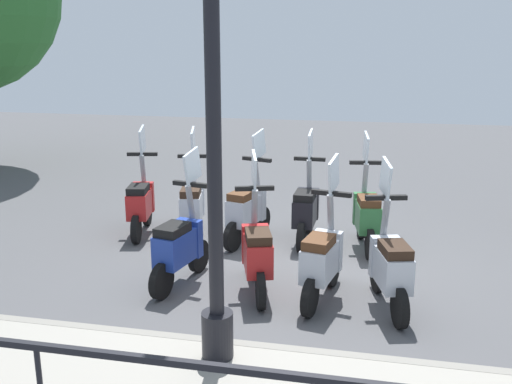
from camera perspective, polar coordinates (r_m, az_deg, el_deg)
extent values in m
plane|color=#4C4C4F|center=(7.12, 3.64, -7.64)|extent=(28.00, 28.00, 0.00)
cube|color=gray|center=(5.18, 0.09, -15.74)|extent=(0.10, 20.00, 0.15)
cube|color=black|center=(2.91, -8.49, -16.47)|extent=(0.04, 16.00, 0.04)
cylinder|color=black|center=(4.89, -3.87, -14.04)|extent=(0.26, 0.26, 0.40)
cylinder|color=black|center=(4.31, -4.34, 10.55)|extent=(0.12, 0.12, 4.48)
cylinder|color=black|center=(6.56, 12.07, -8.07)|extent=(0.41, 0.18, 0.40)
cylinder|color=black|center=(5.83, 14.18, -11.18)|extent=(0.41, 0.18, 0.40)
cube|color=#B7BCC6|center=(6.01, 13.43, -7.42)|extent=(0.65, 0.42, 0.36)
cube|color=#B7BCC6|center=(6.26, 12.71, -6.27)|extent=(0.19, 0.32, 0.44)
cube|color=black|center=(5.86, 13.76, -5.59)|extent=(0.45, 0.35, 0.10)
cylinder|color=gray|center=(6.20, 12.74, -3.01)|extent=(0.19, 0.11, 0.55)
cube|color=black|center=(6.12, 12.89, -0.55)|extent=(0.17, 0.44, 0.05)
cube|color=silver|center=(6.13, 12.84, 1.40)|extent=(0.38, 0.13, 0.42)
cylinder|color=black|center=(6.63, 7.65, -7.63)|extent=(0.41, 0.16, 0.40)
cylinder|color=black|center=(5.89, 5.41, -10.48)|extent=(0.41, 0.16, 0.40)
cube|color=#B7BCC6|center=(6.07, 6.45, -6.85)|extent=(0.64, 0.39, 0.36)
cube|color=#B7BCC6|center=(6.33, 7.22, -5.78)|extent=(0.18, 0.32, 0.44)
cube|color=#4C2D19|center=(5.93, 6.31, -5.01)|extent=(0.44, 0.33, 0.10)
cylinder|color=gray|center=(6.27, 7.48, -2.56)|extent=(0.19, 0.10, 0.55)
cube|color=black|center=(6.19, 7.56, -0.13)|extent=(0.15, 0.44, 0.05)
cube|color=silver|center=(6.20, 7.78, 1.78)|extent=(0.39, 0.11, 0.42)
cylinder|color=black|center=(6.78, -0.26, -6.95)|extent=(0.41, 0.19, 0.40)
cylinder|color=black|center=(6.02, 0.46, -9.84)|extent=(0.41, 0.19, 0.40)
cube|color=#B21E1E|center=(6.22, 0.16, -6.24)|extent=(0.66, 0.45, 0.36)
cube|color=#B21E1E|center=(6.48, -0.09, -5.16)|extent=(0.20, 0.32, 0.44)
cube|color=black|center=(6.07, 0.22, -4.44)|extent=(0.46, 0.37, 0.10)
cylinder|color=gray|center=(6.43, -0.14, -2.00)|extent=(0.20, 0.12, 0.55)
cube|color=black|center=(6.35, -0.15, 0.37)|extent=(0.19, 0.44, 0.05)
cube|color=silver|center=(6.36, -0.20, 2.25)|extent=(0.38, 0.14, 0.42)
cylinder|color=black|center=(6.99, -5.74, -6.36)|extent=(0.41, 0.16, 0.40)
cylinder|color=black|center=(6.33, -9.42, -8.79)|extent=(0.41, 0.16, 0.40)
cube|color=navy|center=(6.49, -7.95, -5.48)|extent=(0.64, 0.39, 0.36)
cube|color=navy|center=(6.71, -6.68, -4.55)|extent=(0.18, 0.32, 0.44)
cube|color=black|center=(6.35, -8.35, -3.73)|extent=(0.44, 0.33, 0.10)
cylinder|color=gray|center=(6.65, -6.51, -1.51)|extent=(0.19, 0.11, 0.55)
cube|color=black|center=(6.58, -6.58, 0.79)|extent=(0.15, 0.44, 0.05)
cube|color=silver|center=(6.59, -6.37, 2.59)|extent=(0.39, 0.11, 0.42)
cylinder|color=black|center=(8.25, 10.47, -3.22)|extent=(0.41, 0.14, 0.40)
cylinder|color=black|center=(7.47, 11.32, -5.16)|extent=(0.41, 0.14, 0.40)
cube|color=#2D6B38|center=(7.70, 11.06, -2.37)|extent=(0.64, 0.37, 0.36)
cube|color=#2D6B38|center=(7.96, 10.77, -1.62)|extent=(0.17, 0.32, 0.44)
cube|color=#4C2D19|center=(7.57, 11.23, -0.86)|extent=(0.44, 0.32, 0.10)
cylinder|color=gray|center=(7.93, 10.83, 0.96)|extent=(0.19, 0.10, 0.55)
cube|color=black|center=(7.87, 10.93, 2.90)|extent=(0.13, 0.44, 0.05)
cube|color=silver|center=(7.89, 10.94, 4.41)|extent=(0.39, 0.09, 0.42)
cylinder|color=black|center=(8.38, 5.37, -2.74)|extent=(0.40, 0.09, 0.40)
cylinder|color=black|center=(7.60, 4.54, -4.57)|extent=(0.40, 0.09, 0.40)
cube|color=black|center=(7.83, 4.93, -1.85)|extent=(0.60, 0.29, 0.36)
cube|color=black|center=(8.10, 5.22, -1.15)|extent=(0.12, 0.30, 0.44)
cube|color=black|center=(7.70, 4.90, -0.36)|extent=(0.40, 0.27, 0.10)
cylinder|color=gray|center=(8.07, 5.34, 1.39)|extent=(0.18, 0.07, 0.55)
cube|color=black|center=(8.01, 5.38, 3.31)|extent=(0.07, 0.44, 0.05)
cube|color=silver|center=(8.03, 5.48, 4.79)|extent=(0.39, 0.04, 0.42)
cylinder|color=black|center=(8.31, 0.58, -2.83)|extent=(0.41, 0.19, 0.40)
cylinder|color=black|center=(7.62, -2.33, -4.48)|extent=(0.41, 0.19, 0.40)
cube|color=#B7BCC6|center=(7.81, -1.12, -1.84)|extent=(0.65, 0.44, 0.36)
cube|color=#B7BCC6|center=(8.05, -0.11, -1.19)|extent=(0.20, 0.32, 0.44)
cube|color=#4C2D19|center=(7.69, -1.38, -0.33)|extent=(0.46, 0.36, 0.10)
cylinder|color=gray|center=(8.01, 0.09, 1.36)|extent=(0.20, 0.12, 0.55)
cube|color=black|center=(7.95, 0.09, 3.29)|extent=(0.18, 0.44, 0.05)
cube|color=silver|center=(7.97, 0.30, 4.77)|extent=(0.38, 0.14, 0.42)
cylinder|color=black|center=(8.60, -6.04, -2.31)|extent=(0.41, 0.16, 0.40)
cylinder|color=black|center=(7.82, -6.65, -4.08)|extent=(0.41, 0.16, 0.40)
cube|color=#B7BCC6|center=(8.04, -6.45, -1.44)|extent=(0.65, 0.40, 0.36)
cube|color=#B7BCC6|center=(8.32, -6.24, -0.75)|extent=(0.18, 0.32, 0.44)
cube|color=black|center=(7.92, -6.55, 0.02)|extent=(0.45, 0.34, 0.10)
cylinder|color=gray|center=(8.29, -6.26, 1.72)|extent=(0.19, 0.11, 0.55)
cube|color=black|center=(8.23, -6.32, 3.59)|extent=(0.15, 0.44, 0.05)
cube|color=silver|center=(8.25, -6.31, 5.03)|extent=(0.39, 0.11, 0.42)
cylinder|color=black|center=(8.85, -10.83, -2.00)|extent=(0.41, 0.16, 0.40)
cylinder|color=black|center=(8.08, -11.90, -3.68)|extent=(0.41, 0.16, 0.40)
cube|color=#B21E1E|center=(8.30, -11.54, -1.13)|extent=(0.64, 0.40, 0.36)
cube|color=#B21E1E|center=(8.57, -11.18, -0.48)|extent=(0.18, 0.32, 0.44)
cube|color=black|center=(8.18, -11.72, 0.28)|extent=(0.44, 0.34, 0.10)
cylinder|color=gray|center=(8.55, -11.22, 1.92)|extent=(0.19, 0.11, 0.55)
cube|color=black|center=(8.49, -11.31, 3.73)|extent=(0.15, 0.44, 0.05)
cube|color=silver|center=(8.51, -11.30, 5.13)|extent=(0.39, 0.11, 0.42)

